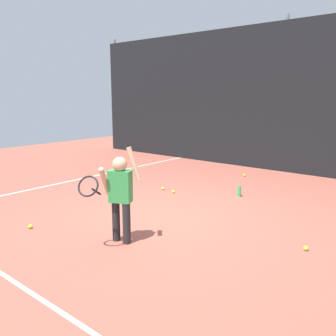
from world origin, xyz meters
TOP-DOWN VIEW (x-y plane):
  - ground_plane at (0.00, 0.00)m, footprint 20.00×20.00m
  - court_line_baseline at (0.00, -2.70)m, footprint 9.00×0.05m
  - court_line_sideline at (-3.34, 1.00)m, footprint 0.05×9.00m
  - back_fence_windscreen at (0.00, 4.89)m, footprint 13.27×0.08m
  - fence_post_0 at (-6.49, 4.95)m, footprint 0.09×0.09m
  - fence_post_1 at (0.00, 4.95)m, footprint 0.09×0.09m
  - tennis_player at (0.28, -1.20)m, footprint 0.52×0.78m
  - water_bottle at (0.44, 1.91)m, footprint 0.07×0.07m
  - tennis_ball_1 at (2.38, 0.16)m, footprint 0.07×0.07m
  - tennis_ball_2 at (-1.17, -1.73)m, footprint 0.07×0.07m
  - tennis_ball_3 at (-2.48, 1.49)m, footprint 0.07×0.07m
  - tennis_ball_4 at (-0.35, 3.65)m, footprint 0.07×0.07m
  - tennis_ball_5 at (-3.02, 2.52)m, footprint 0.07×0.07m
  - tennis_ball_6 at (-1.09, 1.33)m, footprint 0.07×0.07m
  - tennis_ball_7 at (-0.75, 1.27)m, footprint 0.07×0.07m

SIDE VIEW (x-z plane):
  - ground_plane at x=0.00m, z-range 0.00..0.00m
  - court_line_baseline at x=0.00m, z-range 0.00..0.00m
  - court_line_sideline at x=-3.34m, z-range 0.00..0.00m
  - tennis_ball_1 at x=2.38m, z-range 0.00..0.07m
  - tennis_ball_2 at x=-1.17m, z-range 0.00..0.07m
  - tennis_ball_3 at x=-2.48m, z-range 0.00..0.07m
  - tennis_ball_4 at x=-0.35m, z-range 0.00..0.07m
  - tennis_ball_5 at x=-3.02m, z-range 0.00..0.07m
  - tennis_ball_6 at x=-1.09m, z-range 0.00..0.07m
  - tennis_ball_7 at x=-0.75m, z-range 0.00..0.07m
  - water_bottle at x=0.44m, z-range 0.00..0.22m
  - tennis_player at x=0.28m, z-range 0.05..1.40m
  - back_fence_windscreen at x=0.00m, z-range 0.00..3.89m
  - fence_post_0 at x=-6.49m, z-range 0.00..4.04m
  - fence_post_1 at x=0.00m, z-range 0.00..4.04m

